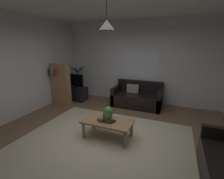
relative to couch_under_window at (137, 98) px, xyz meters
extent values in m
cube|color=brown|center=(-0.14, -2.21, -0.28)|extent=(5.51, 5.39, 0.02)
cube|color=beige|center=(-0.14, -2.41, -0.27)|extent=(3.58, 2.97, 0.01)
cube|color=silver|center=(-0.14, 0.51, 1.16)|extent=(5.63, 0.06, 2.86)
cube|color=silver|center=(-2.92, -2.21, 1.16)|extent=(0.06, 5.39, 2.86)
cube|color=white|center=(-0.07, 0.48, 1.03)|extent=(1.23, 0.01, 0.97)
cube|color=black|center=(0.00, -0.04, -0.06)|extent=(1.62, 0.85, 0.42)
cube|color=black|center=(0.00, 0.32, 0.35)|extent=(1.62, 0.12, 0.40)
cube|color=black|center=(-0.75, -0.04, 0.05)|extent=(0.12, 0.85, 0.64)
cube|color=black|center=(0.75, -0.04, 0.05)|extent=(0.12, 0.85, 0.64)
cube|color=#B7AD9E|center=(-0.20, 0.14, 0.29)|extent=(0.41, 0.16, 0.28)
cube|color=#A87F56|center=(-0.13, -2.17, 0.12)|extent=(1.08, 0.58, 0.04)
cylinder|color=#A87F56|center=(-0.62, -2.40, -0.09)|extent=(0.07, 0.07, 0.37)
cylinder|color=#A87F56|center=(0.35, -2.40, -0.09)|extent=(0.07, 0.07, 0.37)
cylinder|color=#A87F56|center=(-0.62, -1.94, -0.09)|extent=(0.07, 0.07, 0.37)
cylinder|color=#A87F56|center=(0.35, -1.94, -0.09)|extent=(0.07, 0.07, 0.37)
cube|color=#B22D2D|center=(-0.25, -2.24, 0.14)|extent=(0.13, 0.13, 0.02)
cube|color=#72387F|center=(-0.25, -2.26, 0.17)|extent=(0.15, 0.13, 0.03)
cube|color=#99663F|center=(-0.26, -2.25, 0.20)|extent=(0.15, 0.11, 0.03)
cube|color=black|center=(0.01, -2.22, 0.15)|extent=(0.09, 0.17, 0.02)
cube|color=black|center=(-0.06, -2.18, 0.15)|extent=(0.15, 0.14, 0.02)
cylinder|color=brown|center=(-0.09, -2.22, 0.18)|extent=(0.18, 0.18, 0.08)
sphere|color=#3D7F3D|center=(-0.11, -2.23, 0.29)|extent=(0.21, 0.21, 0.21)
sphere|color=#3D7F3D|center=(-0.12, -2.19, 0.36)|extent=(0.22, 0.22, 0.22)
cube|color=black|center=(-2.34, -0.27, -0.02)|extent=(0.90, 0.44, 0.50)
cube|color=black|center=(-2.34, -0.29, 0.50)|extent=(0.80, 0.05, 0.45)
cube|color=black|center=(-2.34, -0.31, 0.50)|extent=(0.76, 0.00, 0.41)
cube|color=black|center=(-2.34, -0.29, 0.25)|extent=(0.24, 0.16, 0.04)
cylinder|color=beige|center=(-2.49, 0.20, -0.12)|extent=(0.32, 0.32, 0.30)
cylinder|color=brown|center=(-2.49, 0.20, 0.39)|extent=(0.05, 0.05, 0.72)
cone|color=#2D6B33|center=(-2.25, 0.16, 0.86)|extent=(0.53, 0.19, 0.33)
cone|color=#2D6B33|center=(-2.44, 0.35, 0.85)|extent=(0.19, 0.37, 0.33)
cone|color=#2D6B33|center=(-2.61, 0.30, 0.86)|extent=(0.33, 0.31, 0.35)
cone|color=#2D6B33|center=(-2.63, 0.04, 0.89)|extent=(0.36, 0.42, 0.42)
cone|color=#2D6B33|center=(-2.45, 0.01, 0.86)|extent=(0.17, 0.44, 0.34)
cube|color=#A87F56|center=(-2.52, -0.81, 0.43)|extent=(0.70, 0.22, 1.40)
cube|color=black|center=(-2.81, -0.93, 0.88)|extent=(0.03, 0.16, 0.21)
cube|color=#2D4C8C|center=(-2.77, -0.93, 0.88)|extent=(0.03, 0.16, 0.21)
cube|color=#387247|center=(-2.73, -0.93, 0.87)|extent=(0.04, 0.16, 0.18)
cube|color=gold|center=(-2.68, -0.93, 0.89)|extent=(0.04, 0.16, 0.23)
cube|color=gold|center=(-2.64, -0.93, 0.90)|extent=(0.03, 0.16, 0.24)
cube|color=#72387F|center=(-2.60, -0.93, 0.86)|extent=(0.05, 0.16, 0.17)
cube|color=#B22D2D|center=(-2.54, -0.93, 0.88)|extent=(0.05, 0.16, 0.22)
cylinder|color=black|center=(-0.13, -2.17, 2.39)|extent=(0.01, 0.01, 0.40)
cone|color=#4C4742|center=(-0.13, -2.17, 2.09)|extent=(0.31, 0.31, 0.19)
camera|label=1|loc=(1.17, -5.08, 1.71)|focal=25.49mm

